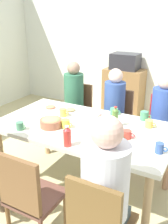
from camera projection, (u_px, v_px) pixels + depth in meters
ground_plane at (84, 186)px, 2.97m from camera, size 6.82×6.82×0.00m
wall_back at (154, 46)px, 4.57m from camera, size 5.92×0.12×2.60m
dining_table at (84, 132)px, 2.72m from camera, size 1.84×1.03×0.76m
chair_0 at (77, 111)px, 3.79m from camera, size 0.40×0.40×0.90m
person_0 at (74, 99)px, 3.64m from camera, size 0.30×0.30×1.24m
chair_1 at (116, 119)px, 3.52m from camera, size 0.40×0.40×0.90m
person_1 at (114, 107)px, 3.37m from camera, size 0.30×0.30×1.21m
chair_2 at (99, 224)px, 1.78m from camera, size 0.40×0.40×0.90m
person_2 at (105, 185)px, 1.76m from camera, size 0.33×0.33×1.28m
chair_3 at (29, 195)px, 2.05m from camera, size 0.40×0.40×0.90m
chair_5 at (162, 128)px, 3.24m from camera, size 0.40×0.40×0.90m
person_5 at (161, 116)px, 3.09m from camera, size 0.30×0.30×1.21m
plate_0 at (102, 124)px, 2.69m from camera, size 0.22×0.22×0.04m
plate_1 at (50, 108)px, 3.14m from camera, size 0.23×0.23×0.04m
plate_2 at (70, 111)px, 3.06m from camera, size 0.22×0.22×0.04m
bowl_0 at (51, 122)px, 2.65m from camera, size 0.23×0.23×0.10m
bowl_1 at (110, 139)px, 2.32m from camera, size 0.24×0.24×0.09m
cup_0 at (20, 126)px, 2.58m from camera, size 0.11×0.07×0.08m
cup_1 at (160, 148)px, 2.16m from camera, size 0.11×0.07×0.09m
cup_2 at (114, 111)px, 2.96m from camera, size 0.12×0.09×0.08m
cup_3 at (127, 134)px, 2.41m from camera, size 0.12×0.08×0.08m
cup_4 at (144, 116)px, 2.81m from camera, size 0.12×0.09×0.10m
cup_5 at (66, 124)px, 2.63m from camera, size 0.12×0.08×0.09m
cup_6 at (149, 124)px, 2.63m from camera, size 0.11×0.08×0.08m
cup_7 at (63, 113)px, 2.91m from camera, size 0.11×0.08×0.09m
bottle_0 at (115, 117)px, 2.64m from camera, size 0.06×0.06×0.22m
bottle_1 at (67, 137)px, 2.26m from camera, size 0.07×0.07×0.19m
bottle_2 at (101, 123)px, 2.53m from camera, size 0.06×0.06×0.20m
side_cabinet at (123, 93)px, 4.81m from camera, size 0.70×0.44×0.90m
microwave at (125, 61)px, 4.60m from camera, size 0.48×0.36×0.28m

